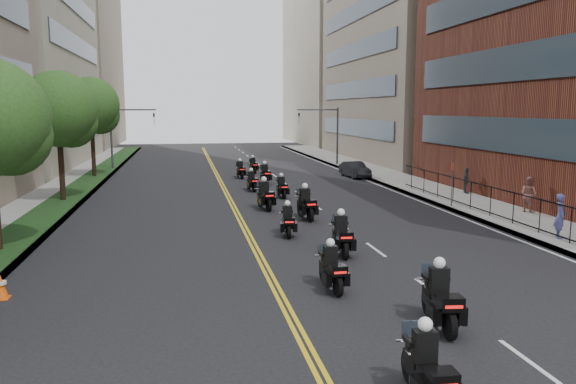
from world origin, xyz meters
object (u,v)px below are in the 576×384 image
at_px(motorcycle_7, 282,188).
at_px(pedestrian_a, 560,216).
at_px(motorcycle_8, 252,182).
at_px(pedestrian_b, 529,194).
at_px(motorcycle_4, 288,222).
at_px(motorcycle_3, 341,237).
at_px(motorcycle_0, 426,371).
at_px(motorcycle_6, 265,197).
at_px(motorcycle_2, 331,270).
at_px(motorcycle_9, 265,175).
at_px(motorcycle_1, 440,300).
at_px(motorcycle_5, 306,205).
at_px(parked_sedan, 355,170).
at_px(traffic_cone, 1,287).
at_px(pedestrian_c, 466,180).
at_px(motorcycle_11, 253,166).
at_px(motorcycle_10, 240,170).

distance_m(motorcycle_7, pedestrian_a, 16.57).
xyz_separation_m(motorcycle_8, pedestrian_b, (13.18, -11.20, 0.47)).
bearing_deg(motorcycle_4, motorcycle_3, -62.47).
height_order(motorcycle_0, motorcycle_6, motorcycle_6).
bearing_deg(motorcycle_2, motorcycle_6, 87.86).
xyz_separation_m(motorcycle_6, motorcycle_7, (1.63, 3.91, -0.11)).
xyz_separation_m(motorcycle_9, pedestrian_a, (9.45, -20.49, 0.43)).
xyz_separation_m(motorcycle_1, motorcycle_3, (-0.47, 7.39, -0.02)).
bearing_deg(motorcycle_1, motorcycle_5, 98.39).
distance_m(motorcycle_5, motorcycle_9, 13.87).
bearing_deg(motorcycle_7, motorcycle_3, -92.96).
xyz_separation_m(motorcycle_6, parked_sedan, (9.22, 13.04, -0.08)).
bearing_deg(traffic_cone, pedestrian_c, 34.34).
distance_m(pedestrian_b, pedestrian_c, 6.65).
bearing_deg(motorcycle_3, motorcycle_1, -81.33).
relative_size(motorcycle_9, motorcycle_11, 1.09).
distance_m(motorcycle_3, pedestrian_c, 17.36).
relative_size(motorcycle_4, parked_sedan, 0.54).
bearing_deg(motorcycle_3, motorcycle_0, -92.57).
height_order(motorcycle_4, pedestrian_a, pedestrian_a).
bearing_deg(pedestrian_b, motorcycle_2, 109.47).
distance_m(motorcycle_4, motorcycle_7, 10.59).
distance_m(motorcycle_5, pedestrian_c, 12.99).
relative_size(motorcycle_1, motorcycle_11, 1.18).
bearing_deg(motorcycle_7, motorcycle_9, 88.20).
height_order(motorcycle_7, pedestrian_c, pedestrian_c).
xyz_separation_m(motorcycle_6, traffic_cone, (-9.68, -13.16, -0.35)).
distance_m(motorcycle_2, motorcycle_4, 7.54).
relative_size(motorcycle_0, motorcycle_3, 0.94).
bearing_deg(motorcycle_0, pedestrian_c, 63.27).
bearing_deg(motorcycle_0, pedestrian_b, 54.50).
bearing_deg(motorcycle_3, parked_sedan, 76.56).
distance_m(motorcycle_9, parked_sedan, 7.99).
relative_size(motorcycle_7, motorcycle_10, 0.97).
bearing_deg(pedestrian_c, motorcycle_2, 154.95).
xyz_separation_m(motorcycle_0, motorcycle_10, (0.05, 35.14, -0.03)).
bearing_deg(motorcycle_11, motorcycle_4, -99.49).
xyz_separation_m(motorcycle_1, motorcycle_6, (-1.95, 17.52, 0.00)).
bearing_deg(motorcycle_10, pedestrian_c, -47.07).
xyz_separation_m(motorcycle_0, motorcycle_4, (0.04, 14.40, -0.05)).
bearing_deg(motorcycle_5, motorcycle_11, 85.80).
relative_size(motorcycle_8, motorcycle_9, 0.93).
height_order(motorcycle_1, pedestrian_c, motorcycle_1).
height_order(motorcycle_3, pedestrian_a, pedestrian_a).
xyz_separation_m(motorcycle_9, pedestrian_b, (11.75, -14.85, 0.42)).
xyz_separation_m(motorcycle_1, motorcycle_8, (-1.81, 24.63, -0.10)).
xyz_separation_m(motorcycle_7, motorcycle_11, (-0.08, 13.85, -0.00)).
relative_size(motorcycle_8, traffic_cone, 2.81).
height_order(motorcycle_1, motorcycle_8, motorcycle_1).
xyz_separation_m(motorcycle_8, motorcycle_11, (1.41, 10.65, -0.01)).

